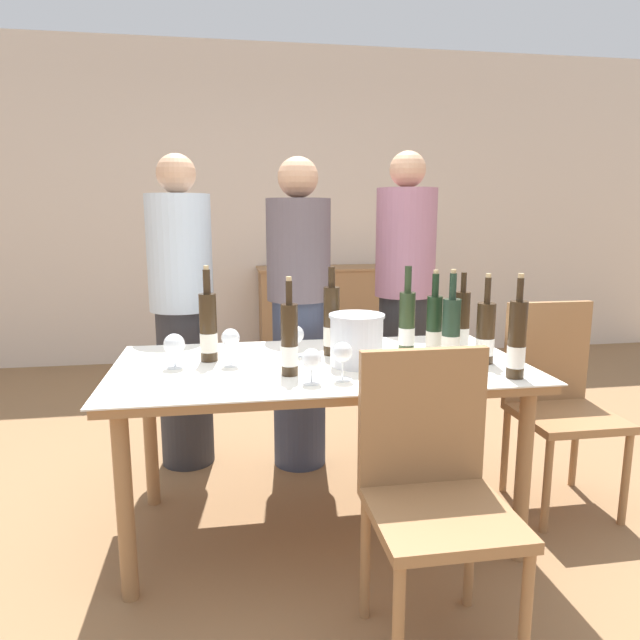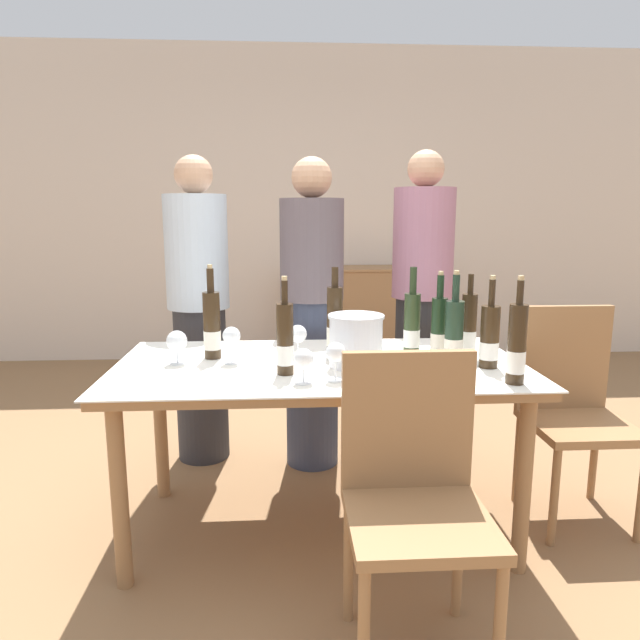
{
  "view_description": "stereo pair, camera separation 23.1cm",
  "coord_description": "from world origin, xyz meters",
  "px_view_note": "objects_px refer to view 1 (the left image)",
  "views": [
    {
      "loc": [
        -0.37,
        -2.24,
        1.35
      ],
      "look_at": [
        0.0,
        0.0,
        0.92
      ],
      "focal_mm": 32.0,
      "sensor_mm": 36.0,
      "label": 1
    },
    {
      "loc": [
        -0.14,
        -2.26,
        1.35
      ],
      "look_at": [
        0.0,
        0.0,
        0.92
      ],
      "focal_mm": 32.0,
      "sensor_mm": 36.0,
      "label": 2
    }
  ],
  "objects_px": {
    "chair_near_front": "(432,479)",
    "person_guest_left": "(299,316)",
    "wine_bottle_8": "(517,342)",
    "dining_table": "(320,381)",
    "wine_glass_3": "(311,360)",
    "person_host": "(182,314)",
    "wine_bottle_6": "(407,323)",
    "ice_bucket": "(357,338)",
    "wine_glass_4": "(174,345)",
    "wine_bottle_5": "(462,325)",
    "person_guest_right": "(404,305)",
    "wine_bottle_0": "(451,331)",
    "wine_bottle_7": "(485,334)",
    "sideboard_cabinet": "(331,315)",
    "chair_right_end": "(556,391)",
    "wine_bottle_1": "(208,329)",
    "wine_bottle_4": "(331,323)",
    "wine_glass_2": "(231,339)",
    "wine_bottle_2": "(434,326)",
    "wine_glass_1": "(342,354)",
    "wine_bottle_3": "(289,341)",
    "wine_glass_0": "(295,336)"
  },
  "relations": [
    {
      "from": "person_guest_right",
      "to": "wine_bottle_7",
      "type": "bearing_deg",
      "value": -86.44
    },
    {
      "from": "wine_bottle_4",
      "to": "person_host",
      "type": "xyz_separation_m",
      "value": [
        -0.68,
        0.66,
        -0.06
      ]
    },
    {
      "from": "wine_bottle_4",
      "to": "wine_glass_2",
      "type": "distance_m",
      "value": 0.45
    },
    {
      "from": "wine_bottle_4",
      "to": "wine_bottle_8",
      "type": "distance_m",
      "value": 0.77
    },
    {
      "from": "wine_glass_2",
      "to": "wine_bottle_4",
      "type": "bearing_deg",
      "value": 14.29
    },
    {
      "from": "wine_bottle_8",
      "to": "chair_right_end",
      "type": "distance_m",
      "value": 0.7
    },
    {
      "from": "wine_glass_4",
      "to": "wine_bottle_8",
      "type": "bearing_deg",
      "value": -15.49
    },
    {
      "from": "sideboard_cabinet",
      "to": "wine_glass_0",
      "type": "xyz_separation_m",
      "value": [
        -0.64,
        -2.65,
        0.39
      ]
    },
    {
      "from": "ice_bucket",
      "to": "sideboard_cabinet",
      "type": "bearing_deg",
      "value": 81.63
    },
    {
      "from": "chair_right_end",
      "to": "wine_bottle_4",
      "type": "bearing_deg",
      "value": 177.68
    },
    {
      "from": "wine_bottle_3",
      "to": "wine_bottle_4",
      "type": "bearing_deg",
      "value": 53.22
    },
    {
      "from": "wine_glass_4",
      "to": "wine_bottle_6",
      "type": "bearing_deg",
      "value": 5.05
    },
    {
      "from": "wine_bottle_8",
      "to": "person_guest_left",
      "type": "height_order",
      "value": "person_guest_left"
    },
    {
      "from": "dining_table",
      "to": "wine_glass_3",
      "type": "distance_m",
      "value": 0.33
    },
    {
      "from": "wine_bottle_2",
      "to": "wine_glass_2",
      "type": "distance_m",
      "value": 0.87
    },
    {
      "from": "wine_bottle_0",
      "to": "wine_glass_4",
      "type": "height_order",
      "value": "wine_bottle_0"
    },
    {
      "from": "wine_bottle_8",
      "to": "wine_bottle_6",
      "type": "bearing_deg",
      "value": 122.75
    },
    {
      "from": "sideboard_cabinet",
      "to": "dining_table",
      "type": "relative_size",
      "value": 0.79
    },
    {
      "from": "wine_glass_3",
      "to": "chair_right_end",
      "type": "relative_size",
      "value": 0.14
    },
    {
      "from": "wine_bottle_4",
      "to": "wine_bottle_8",
      "type": "height_order",
      "value": "wine_bottle_8"
    },
    {
      "from": "wine_bottle_2",
      "to": "chair_right_end",
      "type": "relative_size",
      "value": 0.4
    },
    {
      "from": "wine_bottle_2",
      "to": "wine_glass_1",
      "type": "distance_m",
      "value": 0.55
    },
    {
      "from": "dining_table",
      "to": "ice_bucket",
      "type": "bearing_deg",
      "value": -20.92
    },
    {
      "from": "chair_right_end",
      "to": "dining_table",
      "type": "bearing_deg",
      "value": -175.47
    },
    {
      "from": "wine_bottle_1",
      "to": "wine_bottle_5",
      "type": "xyz_separation_m",
      "value": [
        1.09,
        -0.05,
        -0.01
      ]
    },
    {
      "from": "dining_table",
      "to": "ice_bucket",
      "type": "distance_m",
      "value": 0.24
    },
    {
      "from": "ice_bucket",
      "to": "wine_bottle_7",
      "type": "xyz_separation_m",
      "value": [
        0.53,
        -0.05,
        0.01
      ]
    },
    {
      "from": "person_host",
      "to": "wine_bottle_6",
      "type": "bearing_deg",
      "value": -34.0
    },
    {
      "from": "wine_bottle_0",
      "to": "wine_glass_2",
      "type": "bearing_deg",
      "value": 174.53
    },
    {
      "from": "wine_bottle_1",
      "to": "dining_table",
      "type": "bearing_deg",
      "value": -13.82
    },
    {
      "from": "sideboard_cabinet",
      "to": "wine_bottle_7",
      "type": "bearing_deg",
      "value": -87.81
    },
    {
      "from": "wine_bottle_5",
      "to": "wine_bottle_7",
      "type": "bearing_deg",
      "value": -79.8
    },
    {
      "from": "wine_bottle_0",
      "to": "wine_bottle_7",
      "type": "height_order",
      "value": "wine_bottle_0"
    },
    {
      "from": "wine_glass_3",
      "to": "person_guest_right",
      "type": "bearing_deg",
      "value": 57.45
    },
    {
      "from": "sideboard_cabinet",
      "to": "chair_near_front",
      "type": "distance_m",
      "value": 3.46
    },
    {
      "from": "dining_table",
      "to": "chair_right_end",
      "type": "height_order",
      "value": "chair_right_end"
    },
    {
      "from": "wine_bottle_6",
      "to": "wine_glass_2",
      "type": "height_order",
      "value": "wine_bottle_6"
    },
    {
      "from": "wine_bottle_6",
      "to": "person_guest_left",
      "type": "xyz_separation_m",
      "value": [
        -0.4,
        0.57,
        -0.06
      ]
    },
    {
      "from": "chair_near_front",
      "to": "person_guest_left",
      "type": "relative_size",
      "value": 0.57
    },
    {
      "from": "wine_bottle_6",
      "to": "wine_bottle_8",
      "type": "bearing_deg",
      "value": -57.25
    },
    {
      "from": "wine_bottle_8",
      "to": "person_guest_left",
      "type": "xyz_separation_m",
      "value": [
        -0.69,
        1.01,
        -0.06
      ]
    },
    {
      "from": "person_guest_right",
      "to": "person_host",
      "type": "bearing_deg",
      "value": -179.52
    },
    {
      "from": "wine_bottle_4",
      "to": "wine_glass_3",
      "type": "height_order",
      "value": "wine_bottle_4"
    },
    {
      "from": "wine_bottle_5",
      "to": "wine_bottle_8",
      "type": "relative_size",
      "value": 0.91
    },
    {
      "from": "wine_bottle_5",
      "to": "wine_glass_0",
      "type": "xyz_separation_m",
      "value": [
        -0.72,
        0.07,
        -0.04
      ]
    },
    {
      "from": "person_guest_right",
      "to": "chair_right_end",
      "type": "bearing_deg",
      "value": -53.94
    },
    {
      "from": "wine_bottle_5",
      "to": "person_host",
      "type": "relative_size",
      "value": 0.22
    },
    {
      "from": "wine_bottle_1",
      "to": "wine_glass_1",
      "type": "height_order",
      "value": "wine_bottle_1"
    },
    {
      "from": "wine_bottle_2",
      "to": "wine_glass_1",
      "type": "xyz_separation_m",
      "value": [
        -0.46,
        -0.3,
        -0.03
      ]
    },
    {
      "from": "ice_bucket",
      "to": "wine_glass_4",
      "type": "xyz_separation_m",
      "value": [
        -0.72,
        0.08,
        -0.02
      ]
    }
  ]
}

